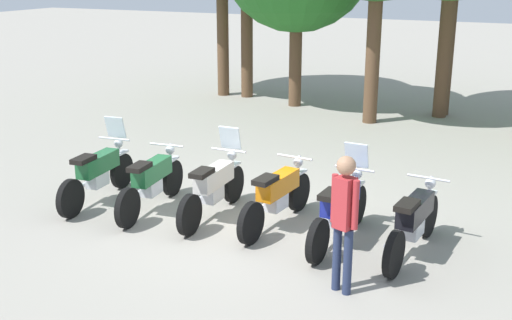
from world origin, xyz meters
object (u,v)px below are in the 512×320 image
motorcycle_4 (340,208)px  person_0 (344,214)px  motorcycle_0 (98,172)px  motorcycle_1 (152,181)px  motorcycle_2 (214,186)px  motorcycle_5 (414,221)px  motorcycle_3 (277,195)px

motorcycle_4 → person_0: person_0 is taller
motorcycle_0 → motorcycle_1: (1.07, 0.03, -0.01)m
motorcycle_2 → motorcycle_5: (3.21, -0.06, -0.01)m
motorcycle_1 → motorcycle_4: motorcycle_4 is taller
person_0 → motorcycle_5: bearing=179.7°
motorcycle_3 → motorcycle_4: (1.07, -0.17, 0.01)m
person_0 → motorcycle_4: bearing=-140.0°
motorcycle_1 → motorcycle_2: (1.07, 0.18, 0.01)m
motorcycle_1 → person_0: person_0 is taller
motorcycle_0 → motorcycle_2: size_ratio=1.00×
motorcycle_5 → motorcycle_1: bearing=97.2°
motorcycle_1 → motorcycle_3: 2.16m
motorcycle_2 → person_0: 3.10m
motorcycle_5 → person_0: size_ratio=1.24×
motorcycle_3 → person_0: size_ratio=1.24×
motorcycle_1 → motorcycle_2: 1.09m
motorcycle_2 → person_0: bearing=-121.6°
motorcycle_1 → motorcycle_4: 3.22m
motorcycle_2 → motorcycle_3: motorcycle_2 is taller
motorcycle_4 → motorcycle_5: motorcycle_4 is taller
motorcycle_0 → person_0: person_0 is taller
motorcycle_4 → motorcycle_2: bearing=91.1°
motorcycle_1 → motorcycle_2: bearing=-86.5°
motorcycle_3 → motorcycle_5: 2.15m
motorcycle_1 → motorcycle_5: (4.29, 0.11, 0.00)m
motorcycle_1 → motorcycle_4: size_ratio=1.00×
motorcycle_0 → motorcycle_4: same height
motorcycle_0 → motorcycle_5: (5.36, 0.15, -0.01)m
motorcycle_2 → motorcycle_5: 3.22m
motorcycle_1 → motorcycle_2: motorcycle_2 is taller
motorcycle_0 → motorcycle_2: bearing=-89.3°
motorcycle_0 → motorcycle_3: size_ratio=1.00×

